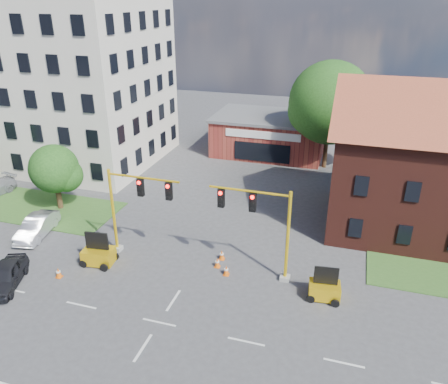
{
  "coord_description": "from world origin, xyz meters",
  "views": [
    {
      "loc": [
        9.06,
        -17.17,
        16.69
      ],
      "look_at": [
        0.7,
        10.0,
        3.72
      ],
      "focal_mm": 35.0,
      "sensor_mm": 36.0,
      "label": 1
    }
  ],
  "objects_px": {
    "signal_mast_west": "(134,204)",
    "pickup_white": "(403,219)",
    "sedan_dark": "(5,276)",
    "signal_mast_east": "(262,222)",
    "trailer_east": "(325,289)",
    "trailer_west": "(99,254)"
  },
  "relations": [
    {
      "from": "signal_mast_west",
      "to": "pickup_white",
      "type": "bearing_deg",
      "value": 27.97
    },
    {
      "from": "sedan_dark",
      "to": "signal_mast_west",
      "type": "bearing_deg",
      "value": 21.8
    },
    {
      "from": "signal_mast_west",
      "to": "signal_mast_east",
      "type": "distance_m",
      "value": 8.71
    },
    {
      "from": "trailer_east",
      "to": "signal_mast_west",
      "type": "bearing_deg",
      "value": 168.23
    },
    {
      "from": "signal_mast_west",
      "to": "sedan_dark",
      "type": "bearing_deg",
      "value": -137.33
    },
    {
      "from": "trailer_west",
      "to": "sedan_dark",
      "type": "xyz_separation_m",
      "value": [
        -4.21,
        -3.84,
        0.02
      ]
    },
    {
      "from": "signal_mast_east",
      "to": "pickup_white",
      "type": "distance_m",
      "value": 13.64
    },
    {
      "from": "signal_mast_east",
      "to": "trailer_east",
      "type": "xyz_separation_m",
      "value": [
        4.19,
        -1.12,
        -3.27
      ]
    },
    {
      "from": "signal_mast_west",
      "to": "sedan_dark",
      "type": "height_order",
      "value": "signal_mast_west"
    },
    {
      "from": "signal_mast_east",
      "to": "signal_mast_west",
      "type": "bearing_deg",
      "value": 180.0
    },
    {
      "from": "signal_mast_west",
      "to": "signal_mast_east",
      "type": "relative_size",
      "value": 1.0
    },
    {
      "from": "trailer_east",
      "to": "pickup_white",
      "type": "xyz_separation_m",
      "value": [
        5.04,
        10.65,
        0.09
      ]
    },
    {
      "from": "signal_mast_east",
      "to": "pickup_white",
      "type": "xyz_separation_m",
      "value": [
        9.23,
        9.53,
        -3.18
      ]
    },
    {
      "from": "signal_mast_east",
      "to": "sedan_dark",
      "type": "height_order",
      "value": "signal_mast_east"
    },
    {
      "from": "trailer_west",
      "to": "pickup_white",
      "type": "distance_m",
      "value": 22.92
    },
    {
      "from": "signal_mast_east",
      "to": "trailer_west",
      "type": "distance_m",
      "value": 11.29
    },
    {
      "from": "pickup_white",
      "to": "signal_mast_west",
      "type": "bearing_deg",
      "value": 137.34
    },
    {
      "from": "signal_mast_east",
      "to": "sedan_dark",
      "type": "relative_size",
      "value": 1.44
    },
    {
      "from": "trailer_west",
      "to": "trailer_east",
      "type": "height_order",
      "value": "trailer_west"
    },
    {
      "from": "trailer_west",
      "to": "trailer_east",
      "type": "relative_size",
      "value": 1.1
    },
    {
      "from": "trailer_east",
      "to": "pickup_white",
      "type": "relative_size",
      "value": 0.39
    },
    {
      "from": "pickup_white",
      "to": "sedan_dark",
      "type": "distance_m",
      "value": 28.51
    }
  ]
}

